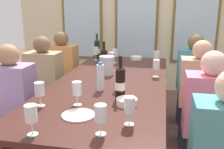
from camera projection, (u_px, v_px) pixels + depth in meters
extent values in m
cube|color=beige|center=(137.00, 5.00, 4.20)|extent=(4.22, 0.06, 2.90)
cube|color=brown|center=(82.00, 5.00, 4.35)|extent=(0.72, 0.03, 1.88)
cube|color=silver|center=(81.00, 5.00, 4.33)|extent=(0.64, 0.01, 1.80)
cube|color=brown|center=(137.00, 5.00, 4.16)|extent=(0.72, 0.03, 1.88)
cube|color=silver|center=(137.00, 5.00, 4.14)|extent=(0.64, 0.01, 1.80)
cube|color=brown|center=(197.00, 4.00, 3.97)|extent=(0.72, 0.03, 1.88)
cube|color=silver|center=(197.00, 4.00, 3.96)|extent=(0.64, 0.01, 1.80)
cube|color=#3F1F19|center=(111.00, 83.00, 2.39)|extent=(1.02, 2.38, 0.04)
cube|color=#3F1F19|center=(98.00, 84.00, 3.60)|extent=(0.07, 0.07, 0.70)
cube|color=#3F1F19|center=(157.00, 88.00, 3.44)|extent=(0.07, 0.07, 0.70)
cylinder|color=white|center=(78.00, 115.00, 1.62)|extent=(0.22, 0.22, 0.01)
cylinder|color=silver|center=(107.00, 66.00, 2.60)|extent=(0.14, 0.14, 0.17)
cylinder|color=silver|center=(107.00, 57.00, 2.58)|extent=(0.16, 0.16, 0.02)
cylinder|color=black|center=(120.00, 84.00, 1.89)|extent=(0.08, 0.07, 0.23)
cone|color=black|center=(120.00, 68.00, 1.86)|extent=(0.08, 0.07, 0.02)
cylinder|color=black|center=(120.00, 61.00, 1.85)|extent=(0.03, 0.03, 0.08)
cylinder|color=white|center=(120.00, 86.00, 1.90)|extent=(0.08, 0.08, 0.06)
cylinder|color=black|center=(104.00, 59.00, 2.85)|extent=(0.08, 0.07, 0.20)
cone|color=black|center=(104.00, 49.00, 2.83)|extent=(0.08, 0.07, 0.02)
cylinder|color=black|center=(104.00, 45.00, 2.81)|extent=(0.03, 0.03, 0.08)
cylinder|color=white|center=(104.00, 60.00, 2.86)|extent=(0.08, 0.08, 0.06)
cylinder|color=black|center=(97.00, 50.00, 3.40)|extent=(0.07, 0.08, 0.23)
cone|color=black|center=(97.00, 40.00, 3.37)|extent=(0.07, 0.08, 0.02)
cylinder|color=black|center=(97.00, 36.00, 3.35)|extent=(0.03, 0.03, 0.08)
cylinder|color=silver|center=(97.00, 51.00, 3.40)|extent=(0.08, 0.08, 0.06)
cylinder|color=white|center=(136.00, 58.00, 3.33)|extent=(0.15, 0.15, 0.05)
cylinder|color=white|center=(127.00, 102.00, 1.80)|extent=(0.15, 0.15, 0.05)
cylinder|color=white|center=(100.00, 78.00, 2.09)|extent=(0.06, 0.06, 0.22)
cylinder|color=blue|center=(100.00, 63.00, 2.06)|extent=(0.04, 0.04, 0.02)
cylinder|color=white|center=(101.00, 134.00, 1.39)|extent=(0.06, 0.06, 0.00)
cylinder|color=white|center=(101.00, 127.00, 1.38)|extent=(0.01, 0.01, 0.07)
cylinder|color=white|center=(101.00, 113.00, 1.36)|extent=(0.07, 0.07, 0.09)
cylinder|color=maroon|center=(101.00, 117.00, 1.36)|extent=(0.06, 0.06, 0.04)
cylinder|color=white|center=(78.00, 105.00, 1.80)|extent=(0.06, 0.06, 0.00)
cylinder|color=white|center=(77.00, 100.00, 1.79)|extent=(0.01, 0.01, 0.07)
cylinder|color=white|center=(77.00, 88.00, 1.77)|extent=(0.07, 0.07, 0.09)
cylinder|color=maroon|center=(77.00, 92.00, 1.78)|extent=(0.06, 0.06, 0.04)
cylinder|color=white|center=(33.00, 134.00, 1.39)|extent=(0.06, 0.06, 0.00)
cylinder|color=white|center=(32.00, 128.00, 1.38)|extent=(0.01, 0.01, 0.07)
cylinder|color=white|center=(31.00, 113.00, 1.35)|extent=(0.07, 0.07, 0.09)
cylinder|color=white|center=(118.00, 90.00, 2.12)|extent=(0.06, 0.06, 0.00)
cylinder|color=white|center=(118.00, 85.00, 2.11)|extent=(0.01, 0.01, 0.07)
cylinder|color=white|center=(119.00, 76.00, 2.09)|extent=(0.07, 0.07, 0.09)
cylinder|color=white|center=(129.00, 124.00, 1.51)|extent=(0.06, 0.06, 0.00)
cylinder|color=white|center=(129.00, 118.00, 1.50)|extent=(0.01, 0.01, 0.07)
cylinder|color=white|center=(130.00, 105.00, 1.47)|extent=(0.07, 0.07, 0.09)
cylinder|color=beige|center=(129.00, 109.00, 1.48)|extent=(0.06, 0.06, 0.04)
cylinder|color=white|center=(96.00, 60.00, 3.31)|extent=(0.06, 0.06, 0.00)
cylinder|color=white|center=(96.00, 57.00, 3.30)|extent=(0.01, 0.01, 0.07)
cylinder|color=white|center=(96.00, 51.00, 3.28)|extent=(0.07, 0.07, 0.09)
cylinder|color=#590C19|center=(96.00, 53.00, 3.29)|extent=(0.06, 0.06, 0.03)
cylinder|color=white|center=(156.00, 65.00, 3.01)|extent=(0.06, 0.06, 0.00)
cylinder|color=white|center=(156.00, 62.00, 3.00)|extent=(0.01, 0.01, 0.07)
cylinder|color=white|center=(157.00, 55.00, 2.98)|extent=(0.07, 0.07, 0.09)
cylinder|color=white|center=(112.00, 67.00, 2.94)|extent=(0.06, 0.06, 0.00)
cylinder|color=white|center=(112.00, 63.00, 2.93)|extent=(0.01, 0.01, 0.07)
cylinder|color=white|center=(112.00, 56.00, 2.90)|extent=(0.07, 0.07, 0.09)
cylinder|color=#590C19|center=(112.00, 59.00, 2.91)|extent=(0.06, 0.06, 0.02)
cylinder|color=white|center=(156.00, 77.00, 2.52)|extent=(0.06, 0.06, 0.00)
cylinder|color=white|center=(156.00, 73.00, 2.51)|extent=(0.01, 0.01, 0.07)
cylinder|color=white|center=(156.00, 65.00, 2.49)|extent=(0.07, 0.07, 0.09)
cylinder|color=maroon|center=(156.00, 67.00, 2.50)|extent=(0.06, 0.06, 0.03)
cylinder|color=white|center=(41.00, 106.00, 1.79)|extent=(0.06, 0.06, 0.00)
cylinder|color=white|center=(40.00, 100.00, 1.78)|extent=(0.01, 0.01, 0.07)
cylinder|color=white|center=(40.00, 89.00, 1.75)|extent=(0.07, 0.07, 0.09)
cylinder|color=white|center=(114.00, 63.00, 3.15)|extent=(0.06, 0.06, 0.00)
cylinder|color=white|center=(114.00, 60.00, 3.14)|extent=(0.01, 0.01, 0.07)
cylinder|color=white|center=(114.00, 53.00, 3.12)|extent=(0.07, 0.07, 0.09)
cube|color=#37233C|center=(64.00, 96.00, 3.48)|extent=(0.32, 0.24, 0.45)
cube|color=tan|center=(62.00, 63.00, 3.36)|extent=(0.38, 0.24, 0.48)
sphere|color=brown|center=(61.00, 39.00, 3.28)|extent=(0.19, 0.19, 0.19)
cube|color=#2D2542|center=(191.00, 105.00, 3.16)|extent=(0.32, 0.24, 0.45)
cube|color=teal|center=(194.00, 69.00, 3.04)|extent=(0.38, 0.24, 0.48)
sphere|color=brown|center=(196.00, 42.00, 2.96)|extent=(0.19, 0.19, 0.19)
cube|color=#24293D|center=(47.00, 111.00, 2.98)|extent=(0.32, 0.24, 0.45)
cube|color=tan|center=(44.00, 73.00, 2.85)|extent=(0.38, 0.24, 0.48)
sphere|color=brown|center=(42.00, 45.00, 2.77)|extent=(0.19, 0.19, 0.19)
cube|color=#212F3F|center=(195.00, 125.00, 2.64)|extent=(0.32, 0.24, 0.45)
cube|color=tan|center=(199.00, 82.00, 2.52)|extent=(0.38, 0.24, 0.48)
sphere|color=tan|center=(202.00, 50.00, 2.43)|extent=(0.19, 0.19, 0.19)
cube|color=#29353D|center=(17.00, 137.00, 2.38)|extent=(0.32, 0.24, 0.45)
cube|color=#967BAE|center=(12.00, 91.00, 2.26)|extent=(0.38, 0.24, 0.48)
sphere|color=#9F754F|center=(8.00, 55.00, 2.18)|extent=(0.19, 0.19, 0.19)
cube|color=pink|center=(209.00, 105.00, 1.94)|extent=(0.38, 0.24, 0.48)
sphere|color=beige|center=(214.00, 63.00, 1.85)|extent=(0.19, 0.19, 0.19)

